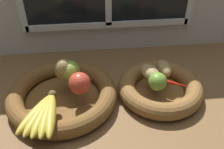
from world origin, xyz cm
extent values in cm
cube|color=brown|center=(0.00, 0.00, -1.50)|extent=(140.00, 90.00, 3.00)
cube|color=white|center=(0.00, 27.50, 12.00)|extent=(64.00, 1.20, 2.40)
cylinder|color=brown|center=(-17.79, -1.79, 0.50)|extent=(24.15, 24.15, 1.00)
torus|color=brown|center=(-17.79, -1.79, 2.79)|extent=(35.02, 35.02, 5.57)
cylinder|color=brown|center=(14.18, -1.79, 0.50)|extent=(18.23, 18.23, 1.00)
torus|color=brown|center=(14.18, -1.79, 2.79)|extent=(27.80, 27.80, 5.57)
sphere|color=#8CAD3D|center=(-15.03, 2.41, 8.95)|extent=(6.76, 6.76, 6.76)
sphere|color=#CC422D|center=(-11.83, -4.19, 8.94)|extent=(6.73, 6.73, 6.73)
ellipsoid|color=olive|center=(-16.83, 2.43, 9.40)|extent=(8.19, 8.23, 7.65)
ellipsoid|color=gold|center=(-23.94, -13.42, 7.00)|extent=(10.39, 15.80, 2.86)
ellipsoid|color=gold|center=(-22.96, -13.87, 7.00)|extent=(8.59, 16.36, 2.86)
ellipsoid|color=gold|center=(-21.94, -14.19, 7.00)|extent=(6.65, 16.65, 2.86)
ellipsoid|color=gold|center=(-20.88, -14.38, 7.00)|extent=(4.60, 16.65, 2.86)
ellipsoid|color=gold|center=(-19.80, -14.42, 7.00)|extent=(3.26, 16.50, 2.86)
sphere|color=brown|center=(-20.00, -6.21, 7.00)|extent=(2.58, 2.58, 2.58)
ellipsoid|color=#A38451|center=(15.99, 2.18, 7.71)|extent=(4.85, 8.35, 4.28)
ellipsoid|color=tan|center=(10.93, 0.74, 7.65)|extent=(7.94, 9.40, 4.16)
sphere|color=#6B9E33|center=(11.85, -5.29, 8.44)|extent=(5.73, 5.73, 5.73)
cone|color=red|center=(16.24, -3.90, 6.65)|extent=(12.75, 8.25, 2.16)
camera|label=1|loc=(-8.51, -63.81, 57.23)|focal=40.75mm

